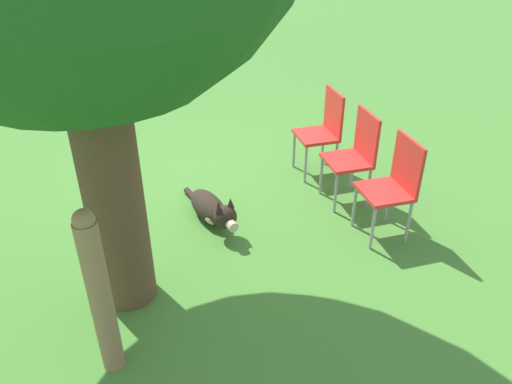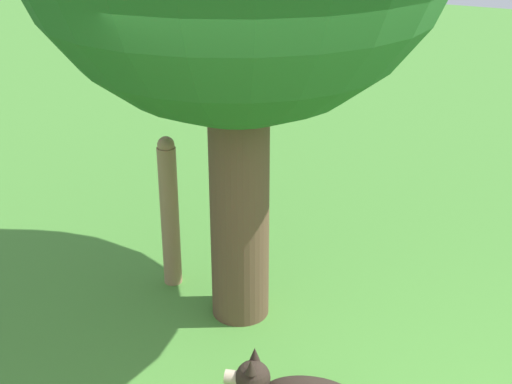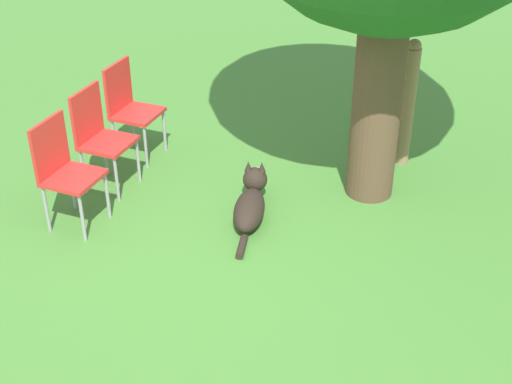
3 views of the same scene
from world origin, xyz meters
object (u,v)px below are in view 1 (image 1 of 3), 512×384
Objects in this scene: fence_post at (100,294)px; red_chair_2 at (394,182)px; red_chair_1 at (355,152)px; dog at (212,210)px; red_chair_0 at (324,127)px.

fence_post is 2.72m from red_chair_2.
dog is at bearing 0.98° from red_chair_1.
fence_post reaches higher than red_chair_0.
red_chair_1 reaches higher than dog.
fence_post is 1.32× the size of red_chair_1.
dog is 1.88m from fence_post.
red_chair_2 is (-1.56, 0.63, 0.41)m from dog.
red_chair_0 is at bearing 101.01° from dog.
dog is at bearing -21.73° from red_chair_2.
red_chair_1 is (-1.49, -0.02, 0.41)m from dog.
dog is at bearing -123.84° from fence_post.
red_chair_0 and red_chair_1 have the same top height.
red_chair_1 is at bearing -83.50° from red_chair_2.
red_chair_0 is at bearing -83.50° from red_chair_1.
fence_post is at bearing 31.59° from red_chair_1.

